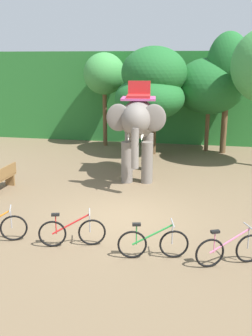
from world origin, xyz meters
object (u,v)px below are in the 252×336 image
bike_red (72,232)px  bike_green (153,243)px  tree_center (154,73)px  tree_far_left (150,99)px  wooden_bench (3,178)px  tree_right (228,67)px  elephant (138,124)px  tree_left (209,86)px  tree_far_right (104,74)px  bike_pink (230,250)px

bike_red → bike_green: (2.10, -0.23, 0.00)m
tree_center → bike_red: tree_center is taller
tree_far_left → wooden_bench: bearing=-125.1°
wooden_bench → tree_far_left: bearing=54.9°
tree_right → elephant: (-3.54, -5.18, -2.06)m
tree_center → elephant: tree_center is taller
bike_green → tree_left: bearing=83.9°
tree_left → bike_green: 12.33m
bike_green → wooden_bench: (-5.98, 3.96, 0.09)m
tree_far_left → tree_left: bearing=29.7°
tree_left → bike_green: size_ratio=2.80×
bike_red → elephant: bearing=83.9°
tree_far_right → tree_far_left: 3.44m
tree_left → wooden_bench: tree_left is taller
tree_far_left → wooden_bench: size_ratio=2.54×
bike_green → bike_red: bearing=173.8°
tree_left → bike_pink: bearing=-87.6°
tree_center → bike_pink: bearing=-73.6°
tree_left → bike_red: 12.51m
bike_pink → tree_far_right: bearing=116.2°
bike_green → wooden_bench: size_ratio=1.11×
bike_pink → bike_red: bearing=176.9°
tree_far_left → elephant: tree_far_left is taller
bike_red → bike_green: 2.11m
wooden_bench → bike_pink: bearing=-26.9°
tree_center → elephant: 4.62m
tree_far_right → tree_far_left: (2.69, -1.87, -1.05)m
tree_center → bike_green: tree_center is taller
tree_left → tree_center: bearing=-155.2°
tree_far_left → bike_green: (1.51, -10.32, -2.40)m
bike_pink → wooden_bench: (-7.76, 3.94, 0.09)m
tree_left → wooden_bench: size_ratio=3.11×
bike_pink → tree_right: bearing=88.4°
wooden_bench → tree_center: bearing=55.6°
tree_right → wooden_bench: size_ratio=3.90×
bike_red → tree_right: bearing=69.7°
tree_center → wooden_bench: 8.87m
elephant → tree_right: bearing=55.7°
wooden_bench → bike_green: bearing=-33.5°
tree_far_left → bike_green: size_ratio=2.29×
tree_far_left → tree_right: size_ratio=0.65×
tree_far_left → tree_left: tree_left is taller
tree_far_right → bike_red: tree_far_right is taller
tree_far_right → wooden_bench: tree_far_right is taller
tree_far_left → bike_pink: tree_far_left is taller
bike_green → bike_pink: 1.78m
tree_left → bike_pink: size_ratio=2.98×
tree_far_right → tree_right: (6.31, -0.59, 0.42)m
tree_far_right → tree_right: bearing=-5.3°
tree_left → tree_right: size_ratio=0.80×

